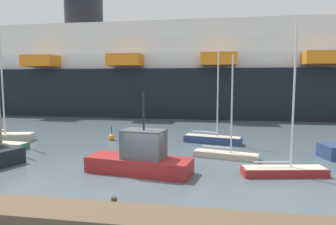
{
  "coord_description": "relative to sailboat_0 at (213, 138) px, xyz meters",
  "views": [
    {
      "loc": [
        4.21,
        -15.97,
        5.48
      ],
      "look_at": [
        0.0,
        8.42,
        2.89
      ],
      "focal_mm": 33.1,
      "sensor_mm": 36.0,
      "label": 1
    }
  ],
  "objects": [
    {
      "name": "cruise_ship",
      "position": [
        0.03,
        24.99,
        6.1
      ],
      "size": [
        129.8,
        20.51,
        20.63
      ],
      "rotation": [
        0.0,
        0.0,
        0.0
      ],
      "color": "black",
      "rests_on": "ground_plane"
    },
    {
      "name": "dock_pier",
      "position": [
        -3.52,
        -16.37,
        -0.11
      ],
      "size": [
        27.18,
        2.14,
        0.77
      ],
      "color": "brown",
      "rests_on": "ground_plane"
    },
    {
      "name": "sailboat_4",
      "position": [
        1.07,
        -5.13,
        -0.08
      ],
      "size": [
        4.68,
        2.09,
        7.23
      ],
      "rotation": [
        0.0,
        0.0,
        -0.24
      ],
      "color": "#BCB29E",
      "rests_on": "ground_plane"
    },
    {
      "name": "sailboat_0",
      "position": [
        0.0,
        0.0,
        0.0
      ],
      "size": [
        5.11,
        2.22,
        7.93
      ],
      "rotation": [
        0.0,
        0.0,
        -0.22
      ],
      "color": "navy",
      "rests_on": "ground_plane"
    },
    {
      "name": "fishing_boat_2",
      "position": [
        -3.95,
        -9.47,
        0.49
      ],
      "size": [
        6.49,
        2.95,
        4.78
      ],
      "rotation": [
        0.0,
        0.0,
        -0.15
      ],
      "color": "maroon",
      "rests_on": "ground_plane"
    },
    {
      "name": "sailboat_3",
      "position": [
        -18.84,
        -2.44,
        0.1
      ],
      "size": [
        5.88,
        2.92,
        11.17
      ],
      "rotation": [
        0.0,
        0.0,
        0.26
      ],
      "color": "#BCB29E",
      "rests_on": "ground_plane"
    },
    {
      "name": "channel_buoy_0",
      "position": [
        -9.15,
        -0.23,
        -0.13
      ],
      "size": [
        0.58,
        0.58,
        1.27
      ],
      "color": "orange",
      "rests_on": "ground_plane"
    },
    {
      "name": "ground_plane",
      "position": [
        -3.52,
        -10.89,
        -0.43
      ],
      "size": [
        600.0,
        600.0,
        0.0
      ],
      "primitive_type": "plane",
      "color": "#4C5B66"
    },
    {
      "name": "sailboat_2",
      "position": [
        4.34,
        -8.6,
        -0.0
      ],
      "size": [
        4.93,
        2.04,
        9.0
      ],
      "rotation": [
        0.0,
        0.0,
        0.19
      ],
      "color": "maroon",
      "rests_on": "ground_plane"
    }
  ]
}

